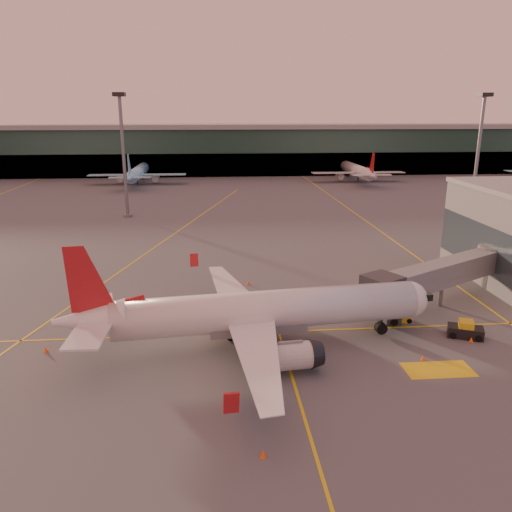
{
  "coord_description": "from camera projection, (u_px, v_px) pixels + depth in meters",
  "views": [
    {
      "loc": [
        -1.26,
        -41.79,
        21.78
      ],
      "look_at": [
        3.59,
        15.96,
        5.0
      ],
      "focal_mm": 35.0,
      "sensor_mm": 36.0,
      "label": 1
    }
  ],
  "objects": [
    {
      "name": "mast_west_near",
      "position": [
        123.0,
        146.0,
        103.59
      ],
      "size": [
        2.4,
        2.4,
        25.6
      ],
      "color": "slate",
      "rests_on": "ground"
    },
    {
      "name": "taxi_markings",
      "position": [
        181.0,
        240.0,
        88.15
      ],
      "size": [
        100.12,
        173.0,
        0.01
      ],
      "color": "yellow",
      "rests_on": "ground"
    },
    {
      "name": "mast_east_near",
      "position": [
        479.0,
        146.0,
        105.79
      ],
      "size": [
        2.4,
        2.4,
        25.6
      ],
      "color": "slate",
      "rests_on": "ground"
    },
    {
      "name": "main_airplane",
      "position": [
        255.0,
        313.0,
        47.13
      ],
      "size": [
        35.9,
        32.44,
        10.83
      ],
      "rotation": [
        0.0,
        0.0,
        0.11
      ],
      "color": "white",
      "rests_on": "ground"
    },
    {
      "name": "gpu_cart",
      "position": [
        400.0,
        315.0,
        53.84
      ],
      "size": [
        2.46,
        1.78,
        1.3
      ],
      "rotation": [
        0.0,
        0.0,
        -0.22
      ],
      "color": "gold",
      "rests_on": "ground"
    },
    {
      "name": "cone_fwd",
      "position": [
        423.0,
        358.0,
        45.4
      ],
      "size": [
        0.39,
        0.39,
        0.49
      ],
      "color": "#FF590D",
      "rests_on": "ground"
    },
    {
      "name": "catering_truck",
      "position": [
        245.0,
        314.0,
        49.77
      ],
      "size": [
        5.47,
        2.85,
        4.09
      ],
      "rotation": [
        0.0,
        0.0,
        -0.1
      ],
      "color": "red",
      "rests_on": "ground"
    },
    {
      "name": "cone_tail",
      "position": [
        46.0,
        350.0,
        46.9
      ],
      "size": [
        0.42,
        0.42,
        0.54
      ],
      "color": "#FF590D",
      "rests_on": "ground"
    },
    {
      "name": "cone_wing_left",
      "position": [
        248.0,
        283.0,
        65.26
      ],
      "size": [
        0.47,
        0.47,
        0.6
      ],
      "color": "#FF590D",
      "rests_on": "ground"
    },
    {
      "name": "ground",
      "position": [
        232.0,
        356.0,
        46.16
      ],
      "size": [
        600.0,
        600.0,
        0.0
      ],
      "primitive_type": "plane",
      "color": "#4C4F54",
      "rests_on": "ground"
    },
    {
      "name": "terminal",
      "position": [
        217.0,
        149.0,
        179.44
      ],
      "size": [
        400.0,
        20.0,
        17.6
      ],
      "color": "#19382D",
      "rests_on": "ground"
    },
    {
      "name": "pushback_tug",
      "position": [
        465.0,
        330.0,
        49.97
      ],
      "size": [
        3.78,
        2.94,
        1.73
      ],
      "rotation": [
        0.0,
        0.0,
        -0.4
      ],
      "color": "black",
      "rests_on": "ground"
    },
    {
      "name": "cone_wing_right",
      "position": [
        263.0,
        453.0,
        32.63
      ],
      "size": [
        0.43,
        0.43,
        0.55
      ],
      "color": "#FF590D",
      "rests_on": "ground"
    },
    {
      "name": "cone_nose",
      "position": [
        471.0,
        339.0,
        49.02
      ],
      "size": [
        0.41,
        0.41,
        0.52
      ],
      "color": "#FF590D",
      "rests_on": "ground"
    },
    {
      "name": "jet_bridge",
      "position": [
        450.0,
        273.0,
        57.99
      ],
      "size": [
        22.65,
        14.8,
        5.52
      ],
      "color": "slate",
      "rests_on": "ground"
    },
    {
      "name": "distant_aircraft_row",
      "position": [
        151.0,
        184.0,
        157.42
      ],
      "size": [
        290.0,
        34.0,
        13.0
      ],
      "color": "#90D8F1",
      "rests_on": "ground"
    }
  ]
}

